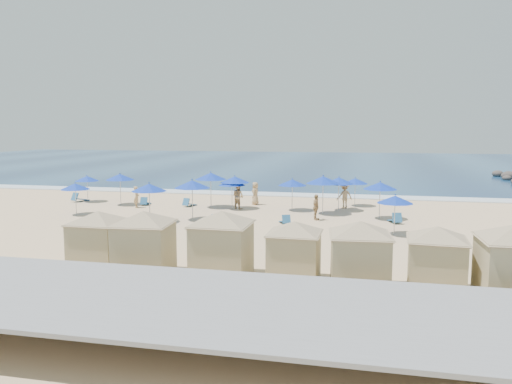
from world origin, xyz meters
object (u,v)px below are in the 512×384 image
cabana_4 (360,247)px  beachgoer_0 (137,197)px  umbrella_3 (149,187)px  cabana_3 (294,243)px  cabana_5 (437,251)px  umbrella_9 (355,181)px  umbrella_4 (211,176)px  umbrella_8 (323,180)px  trash_bin (229,234)px  umbrella_10 (339,181)px  umbrella_5 (232,182)px  umbrella_12 (235,180)px  beachgoer_1 (238,196)px  umbrella_11 (395,199)px  cabana_2 (222,235)px  umbrella_13 (380,186)px  umbrella_7 (292,182)px  beachgoer_4 (255,193)px  umbrella_6 (192,184)px  beachgoer_2 (316,207)px  umbrella_1 (75,186)px  umbrella_0 (87,179)px  umbrella_2 (120,177)px  beachgoer_3 (344,196)px  cabana_1 (144,235)px

cabana_4 → beachgoer_0: (-16.35, 15.73, -0.80)m
umbrella_3 → cabana_3: bearing=-43.7°
cabana_5 → beachgoer_0: (-19.02, 15.40, -0.71)m
umbrella_9 → umbrella_4: bearing=-164.2°
umbrella_3 → umbrella_8: size_ratio=0.94×
trash_bin → umbrella_10: bearing=70.6°
umbrella_5 → umbrella_12: bearing=63.3°
trash_bin → beachgoer_1: beachgoer_1 is taller
umbrella_10 → umbrella_11: umbrella_10 is taller
cabana_2 → umbrella_8: 15.82m
trash_bin → umbrella_13: 11.56m
cabana_4 → umbrella_7: 17.72m
umbrella_11 → beachgoer_4: bearing=137.5°
cabana_2 → umbrella_7: 16.57m
umbrella_6 → beachgoer_1: size_ratio=1.44×
trash_bin → beachgoer_2: size_ratio=0.42×
umbrella_3 → umbrella_11: 14.73m
umbrella_10 → umbrella_13: 3.93m
umbrella_7 → umbrella_1: bearing=-160.9°
beachgoer_0 → beachgoer_2: beachgoer_2 is taller
cabana_4 → umbrella_8: (-2.68, 16.02, 0.74)m
umbrella_4 → beachgoer_4: bearing=33.2°
cabana_4 → cabana_5: 2.70m
umbrella_1 → umbrella_8: bearing=13.4°
umbrella_6 → umbrella_8: 8.93m
cabana_4 → umbrella_0: size_ratio=2.06×
cabana_3 → cabana_5: bearing=-2.2°
umbrella_1 → umbrella_5: size_ratio=0.99×
umbrella_0 → umbrella_2: bearing=-15.0°
beachgoer_0 → umbrella_0: bearing=50.4°
umbrella_3 → beachgoer_4: umbrella_3 is taller
umbrella_6 → beachgoer_3: bearing=35.8°
umbrella_0 → umbrella_5: bearing=-5.0°
trash_bin → umbrella_3: (-6.25, 4.04, 1.83)m
umbrella_10 → beachgoer_1: bearing=-173.1°
umbrella_2 → umbrella_10: umbrella_2 is taller
umbrella_13 → beachgoer_2: (-3.97, -1.36, -1.32)m
cabana_1 → umbrella_9: 21.48m
umbrella_5 → cabana_3: bearing=-67.0°
umbrella_0 → umbrella_2: (3.34, -0.89, 0.28)m
cabana_1 → umbrella_5: (-0.86, 16.57, 0.32)m
cabana_4 → cabana_5: (2.67, 0.34, -0.09)m
umbrella_6 → umbrella_13: size_ratio=1.06×
umbrella_13 → beachgoer_1: size_ratio=1.36×
umbrella_1 → umbrella_13: umbrella_13 is taller
cabana_1 → beachgoer_3: 19.97m
umbrella_0 → umbrella_13: bearing=-7.2°
cabana_4 → umbrella_12: cabana_4 is taller
umbrella_4 → beachgoer_2: umbrella_4 is taller
umbrella_12 → umbrella_4: bearing=174.2°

